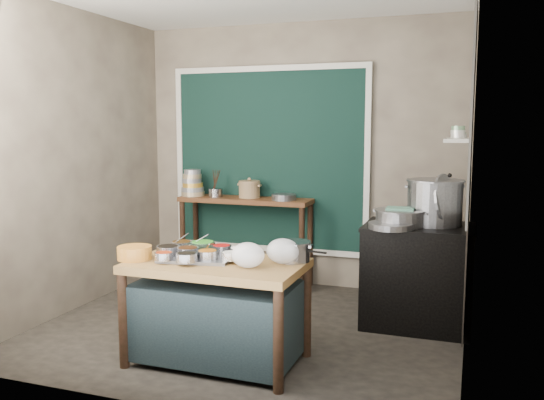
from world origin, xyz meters
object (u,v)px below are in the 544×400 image
(prep_table, at_px, (217,312))
(stock_pot, at_px, (435,202))
(condiment_tray, at_px, (197,258))
(stove_block, at_px, (418,277))
(yellow_basin, at_px, (135,253))
(utensil_cup, at_px, (216,193))
(ceramic_crock, at_px, (249,190))
(back_counter, at_px, (246,241))
(saucepan, at_px, (293,251))
(steamer, at_px, (400,218))

(prep_table, relative_size, stock_pot, 2.51)
(condiment_tray, bearing_deg, stove_block, 40.71)
(yellow_basin, height_order, utensil_cup, utensil_cup)
(utensil_cup, distance_m, ceramic_crock, 0.38)
(prep_table, relative_size, stove_block, 1.39)
(back_counter, relative_size, utensil_cup, 9.52)
(prep_table, distance_m, utensil_cup, 2.28)
(stove_block, bearing_deg, utensil_cup, 162.82)
(saucepan, bearing_deg, prep_table, -147.34)
(saucepan, distance_m, steamer, 1.18)
(back_counter, xyz_separation_m, stock_pot, (2.01, -0.66, 0.60))
(condiment_tray, bearing_deg, back_counter, 102.05)
(ceramic_crock, bearing_deg, stove_block, -21.77)
(prep_table, height_order, steamer, steamer)
(back_counter, bearing_deg, stove_block, -21.02)
(prep_table, distance_m, condiment_tray, 0.42)
(stock_pot, bearing_deg, utensil_cup, 165.30)
(prep_table, relative_size, back_counter, 0.86)
(yellow_basin, relative_size, ceramic_crock, 1.02)
(condiment_tray, distance_m, saucepan, 0.71)
(stove_block, distance_m, stock_pot, 0.66)
(condiment_tray, bearing_deg, ceramic_crock, 100.83)
(utensil_cup, height_order, ceramic_crock, ceramic_crock)
(prep_table, bearing_deg, yellow_basin, -168.08)
(steamer, bearing_deg, utensil_cup, 159.10)
(stove_block, bearing_deg, yellow_basin, -143.29)
(stove_block, xyz_separation_m, saucepan, (-0.79, -1.09, 0.40))
(prep_table, bearing_deg, condiment_tray, 169.66)
(stove_block, bearing_deg, condiment_tray, -139.29)
(steamer, bearing_deg, yellow_basin, -143.01)
(prep_table, xyz_separation_m, yellow_basin, (-0.60, -0.12, 0.42))
(yellow_basin, xyz_separation_m, utensil_cup, (-0.33, 2.11, 0.20))
(utensil_cup, bearing_deg, yellow_basin, -81.22)
(stove_block, height_order, condiment_tray, stove_block)
(stove_block, distance_m, steamer, 0.56)
(prep_table, relative_size, yellow_basin, 4.99)
(utensil_cup, distance_m, steamer, 2.22)
(prep_table, bearing_deg, stock_pot, 44.58)
(condiment_tray, distance_m, stock_pot, 2.10)
(prep_table, relative_size, condiment_tray, 2.42)
(yellow_basin, height_order, steamer, steamer)
(yellow_basin, bearing_deg, prep_table, 11.45)
(yellow_basin, bearing_deg, ceramic_crock, 88.71)
(yellow_basin, bearing_deg, saucepan, 16.69)
(condiment_tray, distance_m, yellow_basin, 0.46)
(yellow_basin, xyz_separation_m, ceramic_crock, (0.05, 2.16, 0.23))
(stove_block, bearing_deg, ceramic_crock, 158.23)
(saucepan, height_order, utensil_cup, utensil_cup)
(saucepan, height_order, ceramic_crock, ceramic_crock)
(condiment_tray, xyz_separation_m, utensil_cup, (-0.76, 1.96, 0.23))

